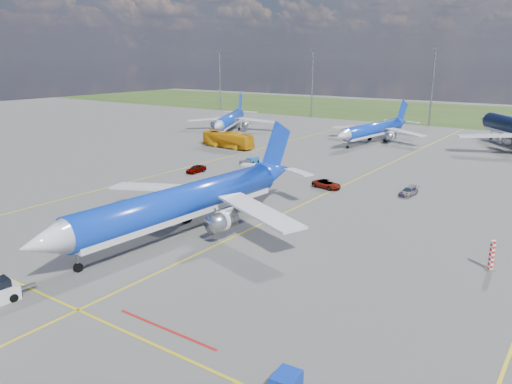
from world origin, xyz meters
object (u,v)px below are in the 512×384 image
Objects in this scene: apron_bus at (228,140)px; service_car_c at (409,191)px; warning_post at (492,255)px; service_car_b at (327,184)px; service_car_a at (196,169)px; main_airliner at (185,233)px; baggage_tug_c at (250,161)px; bg_jet_nnw at (373,142)px; bg_jet_nw at (230,131)px.

apron_bus is 49.92m from service_car_c.
service_car_c is at bearing 124.94° from warning_post.
service_car_c is at bearing -63.22° from service_car_b.
service_car_a is 0.86× the size of service_car_b.
warning_post is 0.07× the size of main_airliner.
baggage_tug_c is (-16.75, 36.61, 0.48)m from main_airliner.
service_car_b is (10.97, -45.58, 0.67)m from bg_jet_nnw.
warning_post reaches higher than service_car_b.
service_car_b is at bearing -15.76° from baggage_tug_c.
bg_jet_nw is 2.71× the size of apron_bus.
apron_bus is at bearing -78.48° from bg_jet_nw.
warning_post is 33.24m from service_car_b.
baggage_tug_c is (29.68, -31.73, 0.48)m from bg_jet_nw.
service_car_a reaches higher than service_car_c.
warning_post is 97.85m from bg_jet_nw.
main_airliner is 40.26m from baggage_tug_c.
bg_jet_nw is at bearing 155.40° from service_car_c.
apron_bus is 2.80× the size of baggage_tug_c.
warning_post is 55.53m from baggage_tug_c.
service_car_b is (-27.39, 18.82, -0.83)m from warning_post.
warning_post is 0.73× the size of service_car_a.
warning_post reaches higher than service_car_a.
service_car_b is at bearing -115.75° from apron_bus.
baggage_tug_c is at bearing -124.78° from apron_bus.
service_car_a is at bearing 163.46° from warning_post.
bg_jet_nnw is 8.26× the size of service_car_c.
service_car_a is (-51.59, 15.33, -0.80)m from warning_post.
apron_bus is at bearing 72.05° from service_car_b.
service_car_c is at bearing -56.11° from bg_jet_nw.
service_car_b is (4.19, 28.10, 0.67)m from main_airliner.
service_car_c reaches higher than baggage_tug_c.
service_car_c is at bearing -54.91° from bg_jet_nnw.
warning_post is 0.63× the size of service_car_b.
bg_jet_nw is 40.01m from bg_jet_nnw.
service_car_a is at bearing -163.41° from service_car_c.
baggage_tug_c is at bearing 150.51° from warning_post.
service_car_a reaches higher than service_car_b.
apron_bus reaches higher than service_car_c.
service_car_c is (16.13, 31.39, 0.60)m from main_airliner.
service_car_a is (26.41, -43.73, 0.70)m from bg_jet_nw.
service_car_b is 12.39m from service_car_c.
service_car_c is (62.56, -36.94, 0.60)m from bg_jet_nw.
bg_jet_nnw is (39.65, 5.35, 0.00)m from bg_jet_nw.
baggage_tug_c is (-9.97, -37.07, 0.48)m from bg_jet_nnw.
apron_bus reaches higher than service_car_a.
main_airliner is (-31.58, -9.28, -1.50)m from warning_post.
bg_jet_nnw is 7.18× the size of service_car_b.
service_car_b is at bearing 84.93° from main_airliner.
bg_jet_nnw is 73.99m from main_airliner.
main_airliner is at bearing -81.35° from bg_jet_nw.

